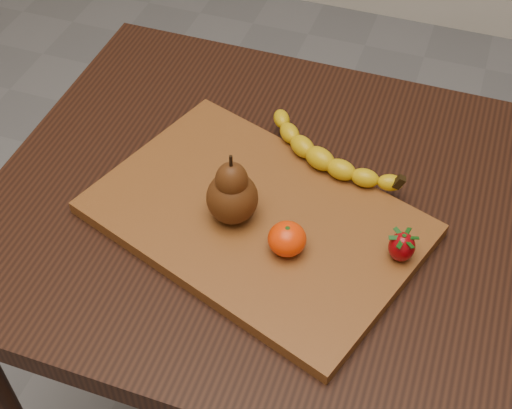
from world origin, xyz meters
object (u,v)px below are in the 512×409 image
(table, at_px, (322,256))
(cutting_board, at_px, (256,219))
(pear, at_px, (232,188))
(mandarin, at_px, (287,239))

(table, xyz_separation_m, cutting_board, (-0.09, -0.05, 0.11))
(cutting_board, xyz_separation_m, pear, (-0.03, -0.01, 0.07))
(table, xyz_separation_m, mandarin, (-0.03, -0.10, 0.14))
(table, height_order, pear, pear)
(table, bearing_deg, pear, -152.17)
(pear, bearing_deg, cutting_board, 23.45)
(cutting_board, distance_m, pear, 0.07)
(mandarin, bearing_deg, table, 72.57)
(table, distance_m, mandarin, 0.17)
(cutting_board, xyz_separation_m, mandarin, (0.06, -0.05, 0.03))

